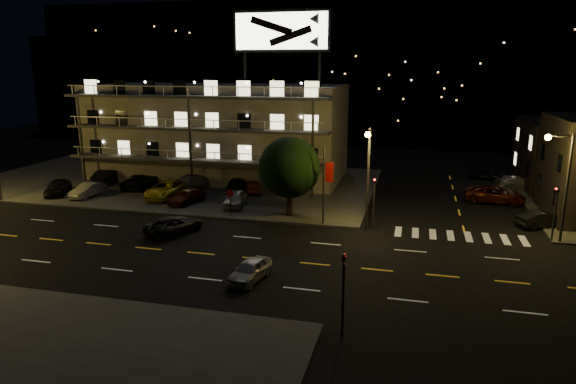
% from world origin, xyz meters
% --- Properties ---
extents(ground, '(140.00, 140.00, 0.00)m').
position_xyz_m(ground, '(0.00, 0.00, 0.00)').
color(ground, black).
rests_on(ground, ground).
extents(curb_nw, '(44.00, 24.00, 0.15)m').
position_xyz_m(curb_nw, '(-14.00, 20.00, 0.07)').
color(curb_nw, '#383836').
rests_on(curb_nw, ground).
extents(motel, '(28.00, 13.80, 18.10)m').
position_xyz_m(motel, '(-9.94, 23.88, 5.34)').
color(motel, gray).
rests_on(motel, ground).
extents(hill_backdrop, '(120.00, 25.00, 24.00)m').
position_xyz_m(hill_backdrop, '(-5.94, 68.78, 11.55)').
color(hill_backdrop, black).
rests_on(hill_backdrop, ground).
extents(streetlight_nc, '(0.44, 1.92, 8.00)m').
position_xyz_m(streetlight_nc, '(8.50, 7.94, 4.96)').
color(streetlight_nc, '#2D2D30').
rests_on(streetlight_nc, ground).
extents(streetlight_ne, '(1.92, 0.44, 8.00)m').
position_xyz_m(streetlight_ne, '(22.14, 8.30, 4.96)').
color(streetlight_ne, '#2D2D30').
rests_on(streetlight_ne, ground).
extents(signal_nw, '(0.20, 0.27, 4.60)m').
position_xyz_m(signal_nw, '(9.00, 8.50, 2.57)').
color(signal_nw, '#2D2D30').
rests_on(signal_nw, ground).
extents(signal_sw, '(0.20, 0.27, 4.60)m').
position_xyz_m(signal_sw, '(9.00, -8.50, 2.57)').
color(signal_sw, '#2D2D30').
rests_on(signal_sw, ground).
extents(signal_ne, '(0.27, 0.20, 4.60)m').
position_xyz_m(signal_ne, '(22.00, 8.50, 2.57)').
color(signal_ne, '#2D2D30').
rests_on(signal_ne, ground).
extents(banner_north, '(0.83, 0.16, 6.40)m').
position_xyz_m(banner_north, '(5.09, 8.40, 3.43)').
color(banner_north, '#2D2D30').
rests_on(banner_north, ground).
extents(stop_sign, '(0.91, 0.11, 2.61)m').
position_xyz_m(stop_sign, '(-3.00, 8.57, 1.71)').
color(stop_sign, '#2D2D30').
rests_on(stop_sign, ground).
extents(tree, '(5.34, 5.14, 6.73)m').
position_xyz_m(tree, '(1.75, 9.98, 4.15)').
color(tree, black).
rests_on(tree, curb_nw).
extents(lot_car_0, '(3.16, 4.68, 1.48)m').
position_xyz_m(lot_car_0, '(-22.21, 11.54, 0.89)').
color(lot_car_0, black).
rests_on(lot_car_0, curb_nw).
extents(lot_car_1, '(1.87, 4.18, 1.33)m').
position_xyz_m(lot_car_1, '(-18.82, 11.51, 0.82)').
color(lot_car_1, '#99999F').
rests_on(lot_car_1, curb_nw).
extents(lot_car_2, '(2.63, 5.58, 1.54)m').
position_xyz_m(lot_car_2, '(-11.24, 13.07, 0.92)').
color(lot_car_2, gold).
rests_on(lot_car_2, curb_nw).
extents(lot_car_3, '(2.67, 4.50, 1.22)m').
position_xyz_m(lot_car_3, '(-8.44, 11.63, 0.76)').
color(lot_car_3, '#4F160B').
rests_on(lot_car_3, curb_nw).
extents(lot_car_4, '(2.27, 4.38, 1.43)m').
position_xyz_m(lot_car_4, '(-3.68, 11.71, 0.86)').
color(lot_car_4, '#99999F').
rests_on(lot_car_4, curb_nw).
extents(lot_car_5, '(1.99, 4.70, 1.51)m').
position_xyz_m(lot_car_5, '(-20.36, 17.27, 0.90)').
color(lot_car_5, black).
rests_on(lot_car_5, curb_nw).
extents(lot_car_6, '(2.97, 5.42, 1.44)m').
position_xyz_m(lot_car_6, '(-15.82, 16.08, 0.87)').
color(lot_car_6, black).
rests_on(lot_car_6, curb_nw).
extents(lot_car_7, '(3.75, 5.64, 1.52)m').
position_xyz_m(lot_car_7, '(-10.20, 17.19, 0.91)').
color(lot_car_7, '#99999F').
rests_on(lot_car_7, curb_nw).
extents(lot_car_8, '(2.40, 4.53, 1.47)m').
position_xyz_m(lot_car_8, '(-5.47, 17.14, 0.88)').
color(lot_car_8, black).
rests_on(lot_car_8, curb_nw).
extents(lot_car_9, '(2.69, 3.93, 1.23)m').
position_xyz_m(lot_car_9, '(-3.74, 16.94, 0.76)').
color(lot_car_9, '#4F160B').
rests_on(lot_car_9, curb_nw).
extents(side_car_0, '(4.48, 3.05, 1.40)m').
position_xyz_m(side_car_0, '(22.16, 12.03, 0.70)').
color(side_car_0, black).
rests_on(side_car_0, ground).
extents(side_car_1, '(5.72, 3.04, 1.53)m').
position_xyz_m(side_car_1, '(19.46, 19.46, 0.76)').
color(side_car_1, '#4F160B').
rests_on(side_car_1, ground).
extents(side_car_2, '(5.03, 3.06, 1.36)m').
position_xyz_m(side_car_2, '(22.46, 25.55, 0.68)').
color(side_car_2, '#99999F').
rests_on(side_car_2, ground).
extents(side_car_3, '(3.96, 2.36, 1.26)m').
position_xyz_m(side_car_3, '(19.82, 30.21, 0.63)').
color(side_car_3, black).
rests_on(side_car_3, ground).
extents(road_car_east, '(2.16, 3.93, 1.26)m').
position_xyz_m(road_car_east, '(2.69, -3.48, 0.63)').
color(road_car_east, '#99999F').
rests_on(road_car_east, ground).
extents(road_car_west, '(3.81, 5.27, 1.33)m').
position_xyz_m(road_car_west, '(-5.72, 3.59, 0.67)').
color(road_car_west, black).
rests_on(road_car_west, ground).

